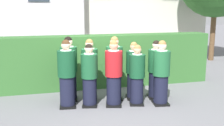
% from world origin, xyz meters
% --- Properties ---
extents(ground_plane, '(60.00, 60.00, 0.00)m').
position_xyz_m(ground_plane, '(0.00, 0.00, 0.00)').
color(ground_plane, slate).
extents(student_front_row_0, '(0.44, 0.55, 1.70)m').
position_xyz_m(student_front_row_0, '(-1.18, 0.19, 0.81)').
color(student_front_row_0, black).
rests_on(student_front_row_0, ground).
extents(student_front_row_1, '(0.46, 0.52, 1.59)m').
position_xyz_m(student_front_row_1, '(-0.62, 0.11, 0.76)').
color(student_front_row_1, black).
rests_on(student_front_row_1, ground).
extents(student_in_red_blazer, '(0.50, 0.56, 1.67)m').
position_xyz_m(student_in_red_blazer, '(-0.02, -0.01, 0.80)').
color(student_in_red_blazer, black).
rests_on(student_in_red_blazer, ground).
extents(student_front_row_3, '(0.46, 0.54, 1.55)m').
position_xyz_m(student_front_row_3, '(0.57, -0.08, 0.74)').
color(student_front_row_3, black).
rests_on(student_front_row_3, ground).
extents(student_front_row_4, '(0.45, 0.53, 1.66)m').
position_xyz_m(student_front_row_4, '(1.17, -0.23, 0.79)').
color(student_front_row_4, black).
rests_on(student_front_row_4, ground).
extents(student_rear_row_0, '(0.45, 0.53, 1.72)m').
position_xyz_m(student_rear_row_0, '(-1.07, 0.71, 0.82)').
color(student_rear_row_0, black).
rests_on(student_rear_row_0, ground).
extents(student_rear_row_1, '(0.47, 0.54, 1.66)m').
position_xyz_m(student_rear_row_1, '(-0.53, 0.57, 0.79)').
color(student_rear_row_1, black).
rests_on(student_rear_row_1, ground).
extents(student_rear_row_2, '(0.47, 0.57, 1.72)m').
position_xyz_m(student_rear_row_2, '(0.12, 0.46, 0.82)').
color(student_rear_row_2, black).
rests_on(student_rear_row_2, ground).
extents(student_rear_row_3, '(0.45, 0.53, 1.57)m').
position_xyz_m(student_rear_row_3, '(0.64, 0.38, 0.74)').
color(student_rear_row_3, black).
rests_on(student_rear_row_3, ground).
extents(student_rear_row_4, '(0.45, 0.54, 1.60)m').
position_xyz_m(student_rear_row_4, '(1.24, 0.28, 0.76)').
color(student_rear_row_4, black).
rests_on(student_rear_row_4, ground).
extents(hedge, '(7.23, 0.70, 1.63)m').
position_xyz_m(hedge, '(0.00, 1.80, 0.81)').
color(hedge, '#33662D').
rests_on(hedge, ground).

